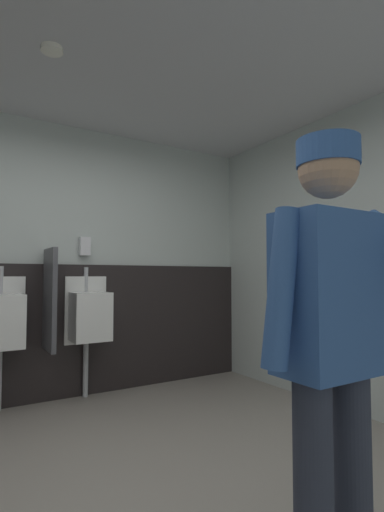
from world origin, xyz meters
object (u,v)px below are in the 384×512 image
Objects in this scene: urinal_middle at (89,316)px; soap_dispenser at (85,246)px; urinal_left at (1,321)px; person at (333,321)px.

urinal_middle is 6.89× the size of soap_dispenser.
soap_dispenser is (0.73, 0.12, 0.67)m from urinal_left.
urinal_left is 6.89× the size of soap_dispenser.
person is (0.11, -2.68, 0.21)m from urinal_middle.
soap_dispenser is (-0.12, 2.80, 0.46)m from person.
urinal_middle is at bearing 92.24° from person.
urinal_left is 2.83m from person.
urinal_left and urinal_middle have the same top height.
urinal_left is 0.75m from urinal_middle.
urinal_left is at bearing 107.67° from person.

